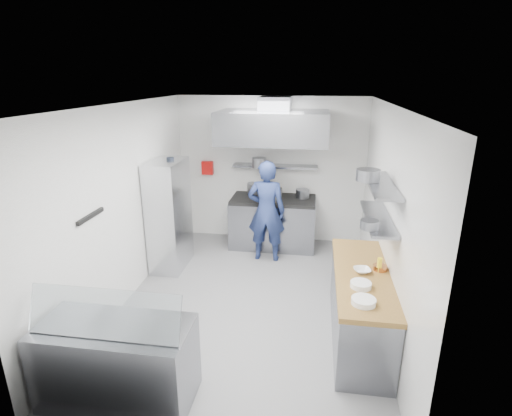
% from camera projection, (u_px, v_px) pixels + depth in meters
% --- Properties ---
extents(floor, '(5.00, 5.00, 0.00)m').
position_uv_depth(floor, '(250.00, 302.00, 5.84)').
color(floor, slate).
rests_on(floor, ground).
extents(ceiling, '(5.00, 5.00, 0.00)m').
position_uv_depth(ceiling, '(249.00, 105.00, 4.96)').
color(ceiling, silver).
rests_on(ceiling, wall_back).
extents(wall_back, '(3.60, 2.80, 0.02)m').
position_uv_depth(wall_back, '(271.00, 170.00, 7.75)').
color(wall_back, white).
rests_on(wall_back, floor).
extents(wall_front, '(3.60, 2.80, 0.02)m').
position_uv_depth(wall_front, '(195.00, 315.00, 3.06)').
color(wall_front, white).
rests_on(wall_front, floor).
extents(wall_left, '(2.80, 5.00, 0.02)m').
position_uv_depth(wall_left, '(124.00, 205.00, 5.66)').
color(wall_left, white).
rests_on(wall_left, floor).
extents(wall_right, '(2.80, 5.00, 0.02)m').
position_uv_depth(wall_right, '(387.00, 218.00, 5.14)').
color(wall_right, white).
rests_on(wall_right, floor).
extents(gas_range, '(1.60, 0.80, 0.90)m').
position_uv_depth(gas_range, '(273.00, 223.00, 7.66)').
color(gas_range, gray).
rests_on(gas_range, floor).
extents(cooktop, '(1.57, 0.78, 0.06)m').
position_uv_depth(cooktop, '(273.00, 200.00, 7.51)').
color(cooktop, black).
rests_on(cooktop, gas_range).
extents(stock_pot_left, '(0.29, 0.29, 0.20)m').
position_uv_depth(stock_pot_left, '(255.00, 188.00, 7.78)').
color(stock_pot_left, slate).
rests_on(stock_pot_left, cooktop).
extents(stock_pot_mid, '(0.38, 0.38, 0.24)m').
position_uv_depth(stock_pot_mid, '(272.00, 194.00, 7.33)').
color(stock_pot_mid, slate).
rests_on(stock_pot_mid, cooktop).
extents(stock_pot_right, '(0.26, 0.26, 0.16)m').
position_uv_depth(stock_pot_right, '(303.00, 194.00, 7.50)').
color(stock_pot_right, slate).
rests_on(stock_pot_right, cooktop).
extents(over_range_shelf, '(1.60, 0.30, 0.04)m').
position_uv_depth(over_range_shelf, '(275.00, 166.00, 7.55)').
color(over_range_shelf, gray).
rests_on(over_range_shelf, wall_back).
extents(shelf_pot_a, '(0.26, 0.26, 0.18)m').
position_uv_depth(shelf_pot_a, '(259.00, 163.00, 7.32)').
color(shelf_pot_a, slate).
rests_on(shelf_pot_a, over_range_shelf).
extents(extractor_hood, '(1.90, 1.15, 0.55)m').
position_uv_depth(extractor_hood, '(273.00, 127.00, 6.91)').
color(extractor_hood, gray).
rests_on(extractor_hood, wall_back).
extents(hood_duct, '(0.55, 0.55, 0.24)m').
position_uv_depth(hood_duct, '(275.00, 104.00, 7.00)').
color(hood_duct, slate).
rests_on(hood_duct, extractor_hood).
extents(red_firebox, '(0.22, 0.10, 0.26)m').
position_uv_depth(red_firebox, '(208.00, 168.00, 7.87)').
color(red_firebox, red).
rests_on(red_firebox, wall_back).
extents(chef, '(0.66, 0.44, 1.80)m').
position_uv_depth(chef, '(266.00, 211.00, 6.95)').
color(chef, navy).
rests_on(chef, floor).
extents(wire_rack, '(0.50, 0.90, 1.85)m').
position_uv_depth(wire_rack, '(169.00, 215.00, 6.69)').
color(wire_rack, silver).
rests_on(wire_rack, floor).
extents(rack_bin_a, '(0.18, 0.22, 0.20)m').
position_uv_depth(rack_bin_a, '(169.00, 223.00, 6.69)').
color(rack_bin_a, white).
rests_on(rack_bin_a, wire_rack).
extents(rack_bin_b, '(0.14, 0.19, 0.16)m').
position_uv_depth(rack_bin_b, '(177.00, 187.00, 6.98)').
color(rack_bin_b, yellow).
rests_on(rack_bin_b, wire_rack).
extents(rack_jar, '(0.12, 0.12, 0.18)m').
position_uv_depth(rack_jar, '(170.00, 163.00, 6.49)').
color(rack_jar, black).
rests_on(rack_jar, wire_rack).
extents(knife_strip, '(0.04, 0.55, 0.05)m').
position_uv_depth(knife_strip, '(90.00, 216.00, 4.77)').
color(knife_strip, black).
rests_on(knife_strip, wall_left).
extents(prep_counter_base, '(0.62, 2.00, 0.84)m').
position_uv_depth(prep_counter_base, '(359.00, 307.00, 4.94)').
color(prep_counter_base, gray).
rests_on(prep_counter_base, floor).
extents(prep_counter_top, '(0.65, 2.04, 0.06)m').
position_uv_depth(prep_counter_top, '(362.00, 275.00, 4.79)').
color(prep_counter_top, olive).
rests_on(prep_counter_top, prep_counter_base).
extents(plate_stack_a, '(0.25, 0.25, 0.06)m').
position_uv_depth(plate_stack_a, '(364.00, 301.00, 4.12)').
color(plate_stack_a, white).
rests_on(plate_stack_a, prep_counter_top).
extents(plate_stack_b, '(0.23, 0.23, 0.06)m').
position_uv_depth(plate_stack_b, '(361.00, 285.00, 4.45)').
color(plate_stack_b, white).
rests_on(plate_stack_b, prep_counter_top).
extents(copper_pan, '(0.17, 0.17, 0.06)m').
position_uv_depth(copper_pan, '(380.00, 268.00, 4.84)').
color(copper_pan, '#BF7036').
rests_on(copper_pan, prep_counter_top).
extents(squeeze_bottle, '(0.06, 0.06, 0.18)m').
position_uv_depth(squeeze_bottle, '(379.00, 265.00, 4.78)').
color(squeeze_bottle, yellow).
rests_on(squeeze_bottle, prep_counter_top).
extents(mixing_bowl, '(0.24, 0.24, 0.05)m').
position_uv_depth(mixing_bowl, '(362.00, 270.00, 4.79)').
color(mixing_bowl, white).
rests_on(mixing_bowl, prep_counter_top).
extents(wall_shelf_lower, '(0.30, 1.30, 0.04)m').
position_uv_depth(wall_shelf_lower, '(378.00, 218.00, 4.85)').
color(wall_shelf_lower, gray).
rests_on(wall_shelf_lower, wall_right).
extents(wall_shelf_upper, '(0.30, 1.30, 0.04)m').
position_uv_depth(wall_shelf_upper, '(381.00, 185.00, 4.72)').
color(wall_shelf_upper, gray).
rests_on(wall_shelf_upper, wall_right).
extents(shelf_pot_c, '(0.20, 0.20, 0.10)m').
position_uv_depth(shelf_pot_c, '(369.00, 224.00, 4.45)').
color(shelf_pot_c, slate).
rests_on(shelf_pot_c, wall_shelf_lower).
extents(shelf_pot_d, '(0.29, 0.29, 0.14)m').
position_uv_depth(shelf_pot_d, '(368.00, 175.00, 4.79)').
color(shelf_pot_d, slate).
rests_on(shelf_pot_d, wall_shelf_upper).
extents(display_case, '(1.50, 0.70, 0.85)m').
position_uv_depth(display_case, '(118.00, 363.00, 3.98)').
color(display_case, gray).
rests_on(display_case, floor).
extents(display_glass, '(1.47, 0.19, 0.42)m').
position_uv_depth(display_glass, '(104.00, 313.00, 3.66)').
color(display_glass, silver).
rests_on(display_glass, display_case).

